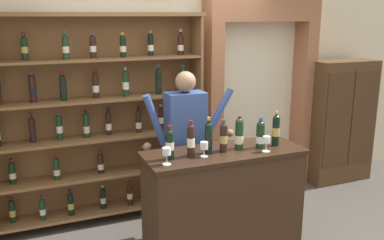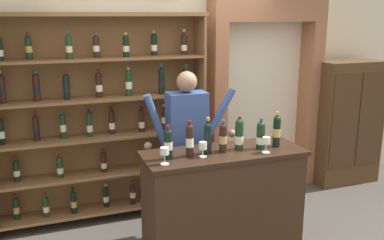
# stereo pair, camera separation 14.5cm
# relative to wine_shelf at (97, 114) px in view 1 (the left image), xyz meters

# --- Properties ---
(back_wall) EXTENTS (12.00, 0.19, 3.41)m
(back_wall) POSITION_rel_wine_shelf_xyz_m (0.76, 0.37, 0.50)
(back_wall) COLOR beige
(back_wall) RESTS_ON ground
(wine_shelf) EXTENTS (2.33, 0.37, 2.27)m
(wine_shelf) POSITION_rel_wine_shelf_xyz_m (0.00, 0.00, 0.00)
(wine_shelf) COLOR brown
(wine_shelf) RESTS_ON ground
(archway_doorway) EXTENTS (1.51, 0.45, 2.42)m
(archway_doorway) POSITION_rel_wine_shelf_xyz_m (2.09, 0.24, 0.16)
(archway_doorway) COLOR #9E6647
(archway_doorway) RESTS_ON ground
(side_cabinet) EXTENTS (0.89, 0.42, 1.66)m
(side_cabinet) POSITION_rel_wine_shelf_xyz_m (3.25, -0.06, -0.38)
(side_cabinet) COLOR #4C331E
(side_cabinet) RESTS_ON ground
(tasting_counter) EXTENTS (1.47, 0.56, 1.04)m
(tasting_counter) POSITION_rel_wine_shelf_xyz_m (0.92, -1.21, -0.68)
(tasting_counter) COLOR #382316
(tasting_counter) RESTS_ON ground
(shopkeeper) EXTENTS (0.97, 0.22, 1.71)m
(shopkeeper) POSITION_rel_wine_shelf_xyz_m (0.75, -0.69, -0.15)
(shopkeeper) COLOR #2D3347
(shopkeeper) RESTS_ON ground
(tasting_bottle_super_tuscan) EXTENTS (0.07, 0.07, 0.30)m
(tasting_bottle_super_tuscan) POSITION_rel_wine_shelf_xyz_m (0.39, -1.23, -0.02)
(tasting_bottle_super_tuscan) COLOR black
(tasting_bottle_super_tuscan) RESTS_ON tasting_counter
(tasting_bottle_prosecco) EXTENTS (0.07, 0.07, 0.32)m
(tasting_bottle_prosecco) POSITION_rel_wine_shelf_xyz_m (0.58, -1.23, -0.01)
(tasting_bottle_prosecco) COLOR black
(tasting_bottle_prosecco) RESTS_ON tasting_counter
(tasting_bottle_riserva) EXTENTS (0.07, 0.07, 0.33)m
(tasting_bottle_riserva) POSITION_rel_wine_shelf_xyz_m (0.77, -1.21, -0.02)
(tasting_bottle_riserva) COLOR black
(tasting_bottle_riserva) RESTS_ON tasting_counter
(tasting_bottle_grappa) EXTENTS (0.07, 0.07, 0.30)m
(tasting_bottle_grappa) POSITION_rel_wine_shelf_xyz_m (0.90, -1.22, -0.02)
(tasting_bottle_grappa) COLOR black
(tasting_bottle_grappa) RESTS_ON tasting_counter
(tasting_bottle_rosso) EXTENTS (0.08, 0.08, 0.31)m
(tasting_bottle_rosso) POSITION_rel_wine_shelf_xyz_m (1.08, -1.19, -0.02)
(tasting_bottle_rosso) COLOR #19381E
(tasting_bottle_rosso) RESTS_ON tasting_counter
(tasting_bottle_bianco) EXTENTS (0.08, 0.08, 0.29)m
(tasting_bottle_bianco) POSITION_rel_wine_shelf_xyz_m (1.27, -1.24, -0.03)
(tasting_bottle_bianco) COLOR black
(tasting_bottle_bianco) RESTS_ON tasting_counter
(tasting_bottle_brunello) EXTENTS (0.07, 0.07, 0.33)m
(tasting_bottle_brunello) POSITION_rel_wine_shelf_xyz_m (1.44, -1.24, -0.01)
(tasting_bottle_brunello) COLOR black
(tasting_bottle_brunello) RESTS_ON tasting_counter
(wine_glass_right) EXTENTS (0.07, 0.07, 0.13)m
(wine_glass_right) POSITION_rel_wine_shelf_xyz_m (0.69, -1.28, -0.07)
(wine_glass_right) COLOR silver
(wine_glass_right) RESTS_ON tasting_counter
(wine_glass_spare) EXTENTS (0.07, 0.07, 0.15)m
(wine_glass_spare) POSITION_rel_wine_shelf_xyz_m (0.32, -1.35, -0.06)
(wine_glass_spare) COLOR silver
(wine_glass_spare) RESTS_ON tasting_counter
(wine_glass_center) EXTENTS (0.07, 0.07, 0.14)m
(wine_glass_center) POSITION_rel_wine_shelf_xyz_m (1.26, -1.36, -0.06)
(wine_glass_center) COLOR silver
(wine_glass_center) RESTS_ON tasting_counter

